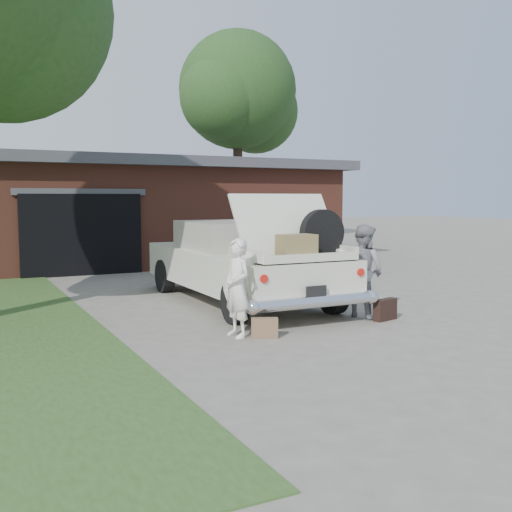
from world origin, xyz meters
name	(u,v)px	position (x,y,z in m)	size (l,w,h in m)	color
ground	(273,326)	(0.00, 0.00, 0.00)	(90.00, 90.00, 0.00)	gray
house	(136,210)	(0.98, 11.47, 1.67)	(12.80, 7.80, 3.30)	brown
tree_right	(239,97)	(7.58, 17.22, 6.77)	(6.26, 5.44, 9.80)	#38281E
sedan	(242,261)	(0.51, 2.25, 0.84)	(2.27, 5.69, 2.16)	beige
woman_left	(237,288)	(-0.84, -0.43, 0.75)	(0.54, 0.36, 1.49)	white
woman_right	(363,271)	(1.79, -0.04, 0.82)	(0.79, 0.62, 1.63)	gray
suitcase_left	(265,328)	(-0.52, -0.70, 0.15)	(0.40, 0.13, 0.31)	#866144
suitcase_right	(385,310)	(1.94, -0.48, 0.18)	(0.47, 0.15, 0.37)	black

